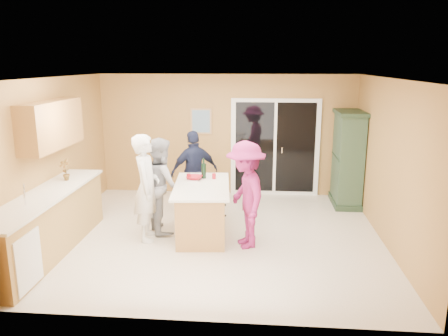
# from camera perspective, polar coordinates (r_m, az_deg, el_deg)

# --- Properties ---
(floor) EXTENTS (5.50, 5.50, 0.00)m
(floor) POSITION_cam_1_polar(r_m,az_deg,el_deg) (7.43, -1.23, -8.81)
(floor) COLOR beige
(floor) RESTS_ON ground
(ceiling) EXTENTS (5.50, 5.00, 0.10)m
(ceiling) POSITION_cam_1_polar(r_m,az_deg,el_deg) (6.87, -1.34, 11.66)
(ceiling) COLOR white
(ceiling) RESTS_ON wall_back
(wall_back) EXTENTS (5.50, 0.10, 2.60)m
(wall_back) POSITION_cam_1_polar(r_m,az_deg,el_deg) (9.48, 0.33, 4.31)
(wall_back) COLOR tan
(wall_back) RESTS_ON ground
(wall_front) EXTENTS (5.50, 0.10, 2.60)m
(wall_front) POSITION_cam_1_polar(r_m,az_deg,el_deg) (4.65, -4.60, -5.71)
(wall_front) COLOR tan
(wall_front) RESTS_ON ground
(wall_left) EXTENTS (0.10, 5.00, 2.60)m
(wall_left) POSITION_cam_1_polar(r_m,az_deg,el_deg) (7.82, -21.75, 1.32)
(wall_left) COLOR tan
(wall_left) RESTS_ON ground
(wall_right) EXTENTS (0.10, 5.00, 2.60)m
(wall_right) POSITION_cam_1_polar(r_m,az_deg,el_deg) (7.28, 20.77, 0.55)
(wall_right) COLOR tan
(wall_right) RESTS_ON ground
(left_cabinet_run) EXTENTS (0.65, 3.05, 1.24)m
(left_cabinet_run) POSITION_cam_1_polar(r_m,az_deg,el_deg) (7.02, -22.71, -7.26)
(left_cabinet_run) COLOR #A78041
(left_cabinet_run) RESTS_ON floor
(upper_cabinets) EXTENTS (0.35, 1.60, 0.75)m
(upper_cabinets) POSITION_cam_1_polar(r_m,az_deg,el_deg) (7.47, -21.61, 5.29)
(upper_cabinets) COLOR #A78041
(upper_cabinets) RESTS_ON wall_left
(sliding_door) EXTENTS (1.90, 0.07, 2.10)m
(sliding_door) POSITION_cam_1_polar(r_m,az_deg,el_deg) (9.47, 6.67, 2.67)
(sliding_door) COLOR white
(sliding_door) RESTS_ON floor
(framed_picture) EXTENTS (0.46, 0.04, 0.56)m
(framed_picture) POSITION_cam_1_polar(r_m,az_deg,el_deg) (9.48, -3.01, 6.12)
(framed_picture) COLOR tan
(framed_picture) RESTS_ON wall_back
(kitchen_island) EXTENTS (1.04, 1.72, 0.87)m
(kitchen_island) POSITION_cam_1_polar(r_m,az_deg,el_deg) (7.35, -2.89, -5.68)
(kitchen_island) COLOR #A78041
(kitchen_island) RESTS_ON floor
(green_hutch) EXTENTS (0.55, 1.04, 1.91)m
(green_hutch) POSITION_cam_1_polar(r_m,az_deg,el_deg) (9.10, 15.84, 1.03)
(green_hutch) COLOR #213623
(green_hutch) RESTS_ON floor
(woman_white) EXTENTS (0.49, 0.68, 1.75)m
(woman_white) POSITION_cam_1_polar(r_m,az_deg,el_deg) (7.14, -10.07, -2.55)
(woman_white) COLOR white
(woman_white) RESTS_ON floor
(woman_grey) EXTENTS (0.91, 0.98, 1.62)m
(woman_grey) POSITION_cam_1_polar(r_m,az_deg,el_deg) (7.48, -8.15, -2.21)
(woman_grey) COLOR gray
(woman_grey) RESTS_ON floor
(woman_navy) EXTENTS (1.01, 0.78, 1.59)m
(woman_navy) POSITION_cam_1_polar(r_m,az_deg,el_deg) (8.35, -3.87, -0.53)
(woman_navy) COLOR #1A1E39
(woman_navy) RESTS_ON floor
(woman_magenta) EXTENTS (0.92, 1.22, 1.68)m
(woman_magenta) POSITION_cam_1_polar(r_m,az_deg,el_deg) (6.77, 2.85, -3.52)
(woman_magenta) COLOR #9C2261
(woman_magenta) RESTS_ON floor
(serving_bowl) EXTENTS (0.32, 0.32, 0.07)m
(serving_bowl) POSITION_cam_1_polar(r_m,az_deg,el_deg) (7.54, -3.88, -1.27)
(serving_bowl) COLOR #A7121E
(serving_bowl) RESTS_ON kitchen_island
(tulip_vase) EXTENTS (0.20, 0.15, 0.35)m
(tulip_vase) POSITION_cam_1_polar(r_m,az_deg,el_deg) (7.63, -20.00, -0.23)
(tulip_vase) COLOR #9E1A0F
(tulip_vase) RESTS_ON left_cabinet_run
(tumbler_near) EXTENTS (0.07, 0.07, 0.10)m
(tumbler_near) POSITION_cam_1_polar(r_m,az_deg,el_deg) (7.57, -4.66, -1.10)
(tumbler_near) COLOR #A7121E
(tumbler_near) RESTS_ON kitchen_island
(tumbler_far) EXTENTS (0.08, 0.08, 0.09)m
(tumbler_far) POSITION_cam_1_polar(r_m,az_deg,el_deg) (7.57, -1.32, -1.07)
(tumbler_far) COLOR #A7121E
(tumbler_far) RESTS_ON kitchen_island
(wine_bottle) EXTENTS (0.08, 0.08, 0.36)m
(wine_bottle) POSITION_cam_1_polar(r_m,az_deg,el_deg) (7.60, -2.67, -0.33)
(wine_bottle) COLOR black
(wine_bottle) RESTS_ON kitchen_island
(white_plate) EXTENTS (0.25, 0.25, 0.01)m
(white_plate) POSITION_cam_1_polar(r_m,az_deg,el_deg) (7.45, -4.18, -1.68)
(white_plate) COLOR white
(white_plate) RESTS_ON kitchen_island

